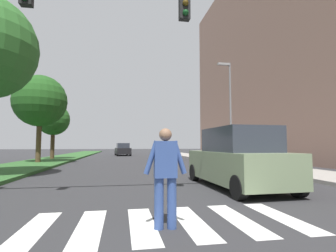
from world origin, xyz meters
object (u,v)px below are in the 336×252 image
traffic_light_gantry (20,22)px  sedan_distant (123,150)px  sedan_midblock (164,152)px  pedestrian_performer (165,173)px  suv_crossing (237,159)px  tree_distant (53,120)px  street_lamp_right (229,103)px  tree_far (40,101)px

traffic_light_gantry → sedan_distant: (2.58, 29.07, -3.50)m
traffic_light_gantry → sedan_midblock: (6.56, 18.75, -3.52)m
traffic_light_gantry → sedan_distant: 29.39m
pedestrian_performer → suv_crossing: 4.76m
tree_distant → sedan_midblock: bearing=-1.9°
tree_distant → street_lamp_right: bearing=-27.5°
tree_far → pedestrian_performer: tree_far is taller
tree_distant → pedestrian_performer: tree_distant is taller
pedestrian_performer → sedan_midblock: size_ratio=0.37×
tree_far → suv_crossing: size_ratio=1.40×
traffic_light_gantry → tree_far: bearing=104.6°
street_lamp_right → suv_crossing: bearing=-112.8°
sedan_distant → tree_distant: bearing=-123.1°
suv_crossing → traffic_light_gantry: bearing=-164.8°
tree_distant → pedestrian_performer: size_ratio=3.04×
tree_distant → sedan_distant: size_ratio=1.11×
street_lamp_right → suv_crossing: 11.44m
pedestrian_performer → sedan_distant: pedestrian_performer is taller
tree_far → street_lamp_right: 14.29m
street_lamp_right → tree_distant: bearing=152.5°
tree_far → traffic_light_gantry: bearing=-75.4°
tree_distant → street_lamp_right: street_lamp_right is taller
tree_far → sedan_midblock: 11.88m
traffic_light_gantry → suv_crossing: 7.22m
suv_crossing → tree_distant: bearing=120.1°
tree_far → pedestrian_performer: (6.82, -16.23, -3.78)m
tree_far → sedan_midblock: bearing=23.7°
street_lamp_right → suv_crossing: size_ratio=1.61×
street_lamp_right → sedan_midblock: bearing=118.2°
tree_distant → sedan_distant: (6.50, 9.97, -3.00)m
sedan_distant → pedestrian_performer: bearing=-89.0°
sedan_midblock → sedan_distant: size_ratio=1.00×
tree_far → traffic_light_gantry: 14.71m
street_lamp_right → pedestrian_performer: street_lamp_right is taller
tree_distant → traffic_light_gantry: 19.50m
street_lamp_right → tree_far: bearing=169.6°
suv_crossing → tree_far: bearing=128.1°
traffic_light_gantry → suv_crossing: size_ratio=1.53×
tree_distant → traffic_light_gantry: bearing=-78.4°
tree_far → suv_crossing: tree_far is taller
traffic_light_gantry → sedan_midblock: size_ratio=1.54×
tree_distant → traffic_light_gantry: size_ratio=0.72×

